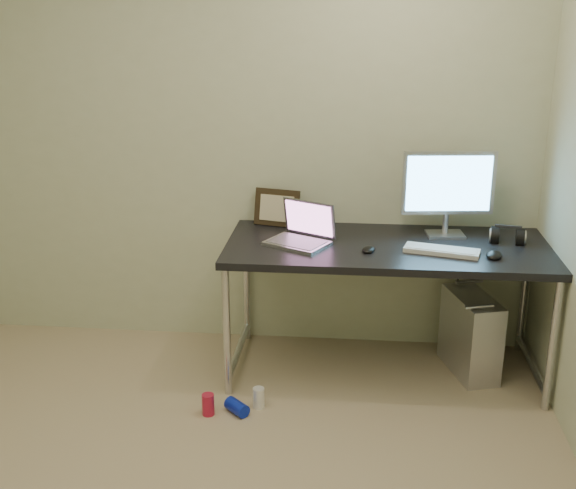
{
  "coord_description": "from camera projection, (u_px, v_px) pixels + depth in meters",
  "views": [
    {
      "loc": [
        0.71,
        -2.31,
        1.97
      ],
      "look_at": [
        0.39,
        1.02,
        0.85
      ],
      "focal_mm": 45.0,
      "sensor_mm": 36.0,
      "label": 1
    }
  ],
  "objects": [
    {
      "name": "can_blue",
      "position": [
        237.0,
        407.0,
        3.64
      ],
      "size": [
        0.14,
        0.14,
        0.07
      ],
      "primitive_type": "cylinder",
      "rotation": [
        1.57,
        0.0,
        0.81
      ],
      "color": "#0E24C5",
      "rests_on": "ground"
    },
    {
      "name": "can_white",
      "position": [
        259.0,
        398.0,
        3.69
      ],
      "size": [
        0.08,
        0.08,
        0.11
      ],
      "primitive_type": "cylinder",
      "rotation": [
        0.0,
        0.0,
        -0.45
      ],
      "color": "white",
      "rests_on": "ground"
    },
    {
      "name": "mouse_left",
      "position": [
        368.0,
        248.0,
        3.73
      ],
      "size": [
        0.09,
        0.11,
        0.03
      ],
      "primitive_type": "ellipsoid",
      "rotation": [
        0.0,
        0.0,
        -0.25
      ],
      "color": "black",
      "rests_on": "desk"
    },
    {
      "name": "picture_frame",
      "position": [
        277.0,
        208.0,
        4.14
      ],
      "size": [
        0.28,
        0.14,
        0.21
      ],
      "primitive_type": "cube",
      "rotation": [
        -0.21,
        0.0,
        -0.24
      ],
      "color": "black",
      "rests_on": "desk"
    },
    {
      "name": "cable_b",
      "position": [
        473.0,
        291.0,
        4.2
      ],
      "size": [
        0.02,
        0.11,
        0.71
      ],
      "primitive_type": "cylinder",
      "rotation": [
        0.14,
        0.0,
        0.09
      ],
      "color": "black",
      "rests_on": "ground"
    },
    {
      "name": "mouse_right",
      "position": [
        494.0,
        253.0,
        3.64
      ],
      "size": [
        0.11,
        0.14,
        0.04
      ],
      "primitive_type": "ellipsoid",
      "rotation": [
        0.0,
        0.0,
        -0.26
      ],
      "color": "black",
      "rests_on": "desk"
    },
    {
      "name": "desk",
      "position": [
        387.0,
        257.0,
        3.87
      ],
      "size": [
        1.72,
        0.75,
        0.75
      ],
      "color": "black",
      "rests_on": "ground"
    },
    {
      "name": "headphones",
      "position": [
        507.0,
        237.0,
        3.87
      ],
      "size": [
        0.19,
        0.11,
        0.12
      ],
      "rotation": [
        0.0,
        0.0,
        -0.17
      ],
      "color": "black",
      "rests_on": "desk"
    },
    {
      "name": "wall_back",
      "position": [
        232.0,
        136.0,
        4.12
      ],
      "size": [
        3.5,
        0.02,
        2.5
      ],
      "primitive_type": "cube",
      "color": "beige",
      "rests_on": "ground"
    },
    {
      "name": "monitor",
      "position": [
        448.0,
        187.0,
        3.91
      ],
      "size": [
        0.5,
        0.17,
        0.47
      ],
      "rotation": [
        0.0,
        0.0,
        0.11
      ],
      "color": "#B5B6BC",
      "rests_on": "desk"
    },
    {
      "name": "tower_computer",
      "position": [
        470.0,
        334.0,
        4.01
      ],
      "size": [
        0.31,
        0.47,
        0.48
      ],
      "rotation": [
        0.0,
        0.0,
        0.29
      ],
      "color": "silver",
      "rests_on": "ground"
    },
    {
      "name": "can_red",
      "position": [
        208.0,
        405.0,
        3.62
      ],
      "size": [
        0.08,
        0.08,
        0.11
      ],
      "primitive_type": "cylinder",
      "rotation": [
        0.0,
        0.0,
        -0.35
      ],
      "color": "#BF1B3D",
      "rests_on": "ground"
    },
    {
      "name": "keyboard",
      "position": [
        442.0,
        251.0,
        3.71
      ],
      "size": [
        0.4,
        0.21,
        0.02
      ],
      "primitive_type": "cube",
      "rotation": [
        0.0,
        0.0,
        -0.25
      ],
      "color": "silver",
      "rests_on": "desk"
    },
    {
      "name": "laptop",
      "position": [
        302.0,
        233.0,
        3.86
      ],
      "size": [
        0.4,
        0.37,
        0.22
      ],
      "rotation": [
        0.0,
        0.0,
        -0.48
      ],
      "color": "#B5B6BC",
      "rests_on": "desk"
    },
    {
      "name": "cable_a",
      "position": [
        457.0,
        286.0,
        4.23
      ],
      "size": [
        0.01,
        0.16,
        0.69
      ],
      "primitive_type": "cylinder",
      "rotation": [
        0.21,
        0.0,
        0.0
      ],
      "color": "black",
      "rests_on": "ground"
    },
    {
      "name": "webcam",
      "position": [
        326.0,
        210.0,
        4.14
      ],
      "size": [
        0.05,
        0.04,
        0.12
      ],
      "rotation": [
        0.0,
        0.0,
        0.14
      ],
      "color": "silver",
      "rests_on": "desk"
    }
  ]
}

